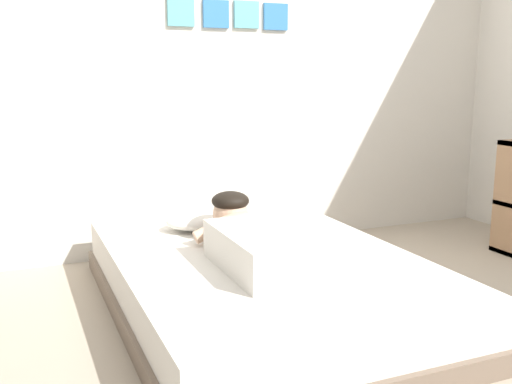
{
  "coord_description": "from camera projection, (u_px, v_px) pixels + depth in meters",
  "views": [
    {
      "loc": [
        -1.39,
        -2.21,
        1.16
      ],
      "look_at": [
        -0.17,
        0.68,
        0.54
      ],
      "focal_mm": 41.22,
      "sensor_mm": 36.0,
      "label": 1
    }
  ],
  "objects": [
    {
      "name": "back_wall",
      "position": [
        228.0,
        63.0,
        3.93
      ],
      "size": [
        4.19,
        0.12,
        2.5
      ],
      "color": "silver",
      "rests_on": "ground"
    },
    {
      "name": "person_lying",
      "position": [
        257.0,
        239.0,
        2.81
      ],
      "size": [
        0.43,
        0.92,
        0.27
      ],
      "color": "silver",
      "rests_on": "bed"
    },
    {
      "name": "ground_plane",
      "position": [
        346.0,
        329.0,
        2.75
      ],
      "size": [
        12.37,
        12.37,
        0.0
      ],
      "primitive_type": "plane",
      "color": "tan"
    },
    {
      "name": "bed",
      "position": [
        261.0,
        282.0,
        2.96
      ],
      "size": [
        1.44,
        2.04,
        0.29
      ],
      "color": "#726051",
      "rests_on": "ground"
    },
    {
      "name": "coffee_cup",
      "position": [
        258.0,
        221.0,
        3.43
      ],
      "size": [
        0.12,
        0.09,
        0.07
      ],
      "color": "#D84C47",
      "rests_on": "bed"
    },
    {
      "name": "cell_phone",
      "position": [
        261.0,
        279.0,
        2.56
      ],
      "size": [
        0.07,
        0.14,
        0.01
      ],
      "primitive_type": "cube",
      "color": "black",
      "rests_on": "bed"
    },
    {
      "name": "pillow",
      "position": [
        210.0,
        219.0,
        3.4
      ],
      "size": [
        0.52,
        0.32,
        0.11
      ],
      "primitive_type": "ellipsoid",
      "color": "white",
      "rests_on": "bed"
    }
  ]
}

